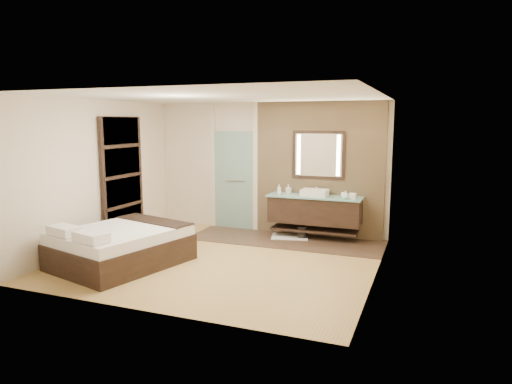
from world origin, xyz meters
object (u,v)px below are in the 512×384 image
at_px(vanity, 314,210).
at_px(waste_bin, 302,232).
at_px(bed, 121,246).
at_px(mirror_unit, 318,155).

distance_m(vanity, waste_bin, 0.51).
height_order(vanity, waste_bin, vanity).
xyz_separation_m(bed, waste_bin, (2.31, 2.68, -0.18)).
bearing_deg(vanity, bed, -132.61).
relative_size(vanity, bed, 0.82).
bearing_deg(vanity, mirror_unit, 90.00).
height_order(bed, waste_bin, bed).
bearing_deg(waste_bin, mirror_unit, 54.37).
relative_size(vanity, waste_bin, 7.32).
bearing_deg(bed, waste_bin, 63.78).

